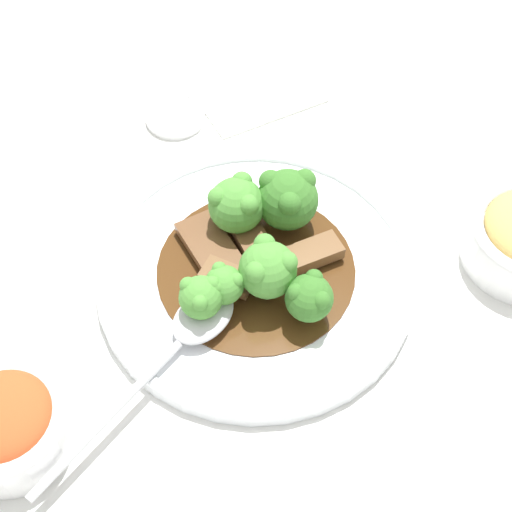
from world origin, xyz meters
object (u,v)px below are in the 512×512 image
main_plate (256,272)px  side_bowl_kimchi (7,424)px  broccoli_floret_4 (309,297)px  serving_spoon (187,333)px  beef_strip_3 (228,278)px  broccoli_floret_1 (236,204)px  broccoli_floret_5 (224,285)px  broccoli_floret_0 (288,199)px  sauce_dish (175,115)px  beef_strip_1 (211,248)px  beef_strip_0 (304,256)px  beef_strip_2 (255,245)px  broccoli_floret_3 (201,297)px  broccoli_floret_2 (268,269)px

main_plate → side_bowl_kimchi: size_ratio=2.99×
broccoli_floret_4 → serving_spoon: (-0.10, 0.03, -0.02)m
broccoli_floret_4 → serving_spoon: broccoli_floret_4 is taller
beef_strip_3 → serving_spoon: 0.06m
broccoli_floret_1 → broccoli_floret_5: bearing=-128.3°
broccoli_floret_0 → sauce_dish: bearing=94.0°
beef_strip_1 → serving_spoon: (-0.06, -0.07, 0.00)m
beef_strip_0 → beef_strip_2: bearing=131.6°
side_bowl_kimchi → sauce_dish: side_bowl_kimchi is taller
beef_strip_1 → broccoli_floret_5: (-0.02, -0.05, 0.02)m
beef_strip_2 → serving_spoon: (-0.09, -0.05, -0.00)m
broccoli_floret_3 → serving_spoon: (-0.02, -0.01, -0.02)m
beef_strip_3 → sauce_dish: 0.23m
sauce_dish → broccoli_floret_2: bearing=-100.0°
broccoli_floret_3 → side_bowl_kimchi: bearing=-176.7°
broccoli_floret_0 → beef_strip_1: bearing=175.5°
side_bowl_kimchi → broccoli_floret_0: bearing=11.3°
broccoli_floret_0 → broccoli_floret_3: 0.13m
beef_strip_0 → serving_spoon: (-0.12, -0.01, -0.00)m
broccoli_floret_0 → broccoli_floret_1: size_ratio=1.04×
sauce_dish → beef_strip_1: bearing=-108.5°
main_plate → beef_strip_2: 0.02m
broccoli_floret_4 → side_bowl_kimchi: (-0.25, 0.04, -0.02)m
broccoli_floret_4 → sauce_dish: size_ratio=0.69×
beef_strip_0 → broccoli_floret_0: bearing=74.7°
beef_strip_2 → main_plate: bearing=-118.3°
broccoli_floret_0 → broccoli_floret_3: size_ratio=1.27×
broccoli_floret_5 → sauce_dish: (0.08, 0.24, -0.04)m
beef_strip_0 → broccoli_floret_3: bearing=-179.1°
beef_strip_2 → beef_strip_3: (-0.04, -0.02, -0.00)m
broccoli_floret_5 → main_plate: bearing=23.1°
broccoli_floret_0 → sauce_dish: broccoli_floret_0 is taller
main_plate → broccoli_floret_5: 0.06m
broccoli_floret_4 → broccoli_floret_5: size_ratio=1.04×
broccoli_floret_2 → broccoli_floret_5: 0.04m
beef_strip_2 → broccoli_floret_3: (-0.07, -0.04, 0.02)m
broccoli_floret_2 → beef_strip_3: bearing=129.4°
sauce_dish → beef_strip_3: bearing=-106.6°
serving_spoon → side_bowl_kimchi: side_bowl_kimchi is taller
beef_strip_2 → broccoli_floret_2: broccoli_floret_2 is taller
beef_strip_1 → broccoli_floret_4: size_ratio=1.77×
serving_spoon → sauce_dish: 0.28m
side_bowl_kimchi → sauce_dish: size_ratio=1.49×
beef_strip_3 → serving_spoon: size_ratio=0.24×
broccoli_floret_3 → side_bowl_kimchi: broccoli_floret_3 is taller
beef_strip_1 → beef_strip_3: 0.04m
serving_spoon → side_bowl_kimchi: bearing=179.4°
beef_strip_2 → side_bowl_kimchi: bearing=-169.5°
main_plate → broccoli_floret_5: (-0.04, -0.02, 0.04)m
broccoli_floret_0 → sauce_dish: (-0.01, 0.19, -0.04)m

